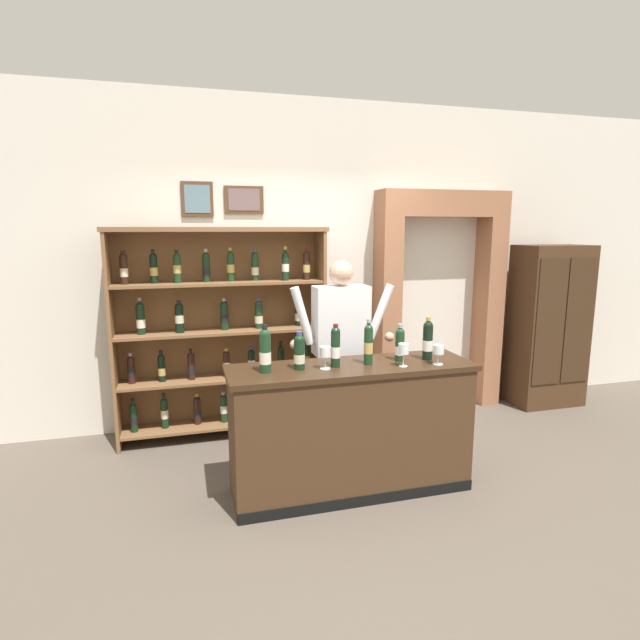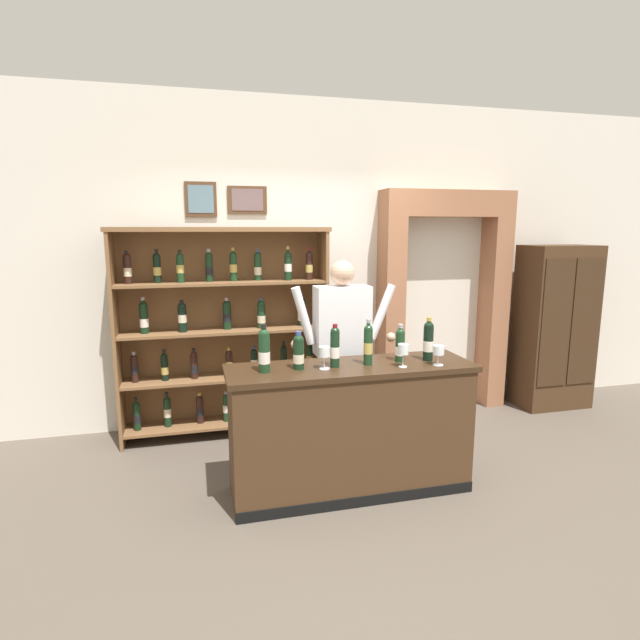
{
  "view_description": "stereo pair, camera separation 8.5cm",
  "coord_description": "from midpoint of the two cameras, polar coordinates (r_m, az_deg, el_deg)",
  "views": [
    {
      "loc": [
        -1.09,
        -3.31,
        1.93
      ],
      "look_at": [
        -0.12,
        0.19,
        1.27
      ],
      "focal_mm": 28.27,
      "sensor_mm": 36.0,
      "label": 1
    },
    {
      "loc": [
        -1.01,
        -3.33,
        1.93
      ],
      "look_at": [
        -0.12,
        0.19,
        1.27
      ],
      "focal_mm": 28.27,
      "sensor_mm": 36.0,
      "label": 2
    }
  ],
  "objects": [
    {
      "name": "wine_shelf",
      "position": [
        4.72,
        -10.29,
        -0.76
      ],
      "size": [
        1.93,
        0.36,
        1.94
      ],
      "color": "brown",
      "rests_on": "ground"
    },
    {
      "name": "tasting_bottle_brunello",
      "position": [
        3.44,
        -5.64,
        -3.4
      ],
      "size": [
        0.08,
        0.08,
        0.33
      ],
      "color": "#19381E",
      "rests_on": "tasting_counter"
    },
    {
      "name": "ground_plane",
      "position": [
        3.99,
        3.1,
        -18.79
      ],
      "size": [
        14.0,
        14.0,
        0.02
      ],
      "primitive_type": "cube",
      "color": "brown"
    },
    {
      "name": "tasting_bottle_riserva",
      "position": [
        3.63,
        6.14,
        -2.7
      ],
      "size": [
        0.07,
        0.07,
        0.33
      ],
      "color": "#19381E",
      "rests_on": "tasting_counter"
    },
    {
      "name": "wine_glass_spare",
      "position": [
        3.5,
        1.19,
        -3.74
      ],
      "size": [
        0.08,
        0.08,
        0.16
      ],
      "color": "silver",
      "rests_on": "tasting_counter"
    },
    {
      "name": "tasting_bottle_grappa",
      "position": [
        3.51,
        -1.77,
        -3.59
      ],
      "size": [
        0.08,
        0.08,
        0.27
      ],
      "color": "black",
      "rests_on": "tasting_counter"
    },
    {
      "name": "back_wall",
      "position": [
        5.13,
        -2.37,
        6.46
      ],
      "size": [
        12.0,
        0.19,
        3.17
      ],
      "color": "silver",
      "rests_on": "ground"
    },
    {
      "name": "wine_glass_left",
      "position": [
        3.71,
        13.92,
        -3.48
      ],
      "size": [
        0.08,
        0.08,
        0.14
      ],
      "color": "silver",
      "rests_on": "tasting_counter"
    },
    {
      "name": "tasting_bottle_super_tuscan",
      "position": [
        3.82,
        12.82,
        -2.28
      ],
      "size": [
        0.08,
        0.08,
        0.32
      ],
      "color": "black",
      "rests_on": "tasting_counter"
    },
    {
      "name": "archway_doorway",
      "position": [
        5.56,
        13.85,
        3.32
      ],
      "size": [
        1.41,
        0.45,
        2.31
      ],
      "color": "#9E6647",
      "rests_on": "ground"
    },
    {
      "name": "side_cabinet",
      "position": [
        6.04,
        25.39,
        -0.7
      ],
      "size": [
        0.76,
        0.48,
        1.76
      ],
      "color": "#422B19",
      "rests_on": "ground"
    },
    {
      "name": "wine_glass_center",
      "position": [
        3.61,
        10.08,
        -3.36
      ],
      "size": [
        0.08,
        0.08,
        0.17
      ],
      "color": "silver",
      "rests_on": "tasting_counter"
    },
    {
      "name": "shopkeeper",
      "position": [
        4.14,
        3.1,
        -1.99
      ],
      "size": [
        0.9,
        0.22,
        1.68
      ],
      "color": "#2D3347",
      "rests_on": "ground"
    },
    {
      "name": "tasting_bottle_prosecco",
      "position": [
        3.76,
        9.68,
        -2.73
      ],
      "size": [
        0.07,
        0.07,
        0.28
      ],
      "color": "#19381E",
      "rests_on": "tasting_counter"
    },
    {
      "name": "tasting_bottle_vin_santo",
      "position": [
        3.56,
        2.39,
        -3.01
      ],
      "size": [
        0.07,
        0.07,
        0.31
      ],
      "color": "black",
      "rests_on": "tasting_counter"
    },
    {
      "name": "tasting_counter",
      "position": [
        3.79,
        4.11,
        -12.18
      ],
      "size": [
        1.79,
        0.54,
        0.96
      ],
      "color": "#422B19",
      "rests_on": "ground"
    }
  ]
}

